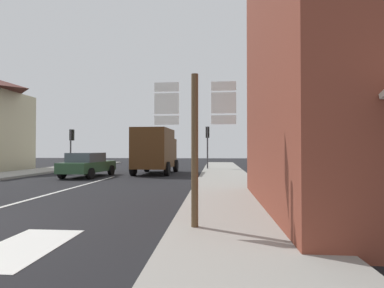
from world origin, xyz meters
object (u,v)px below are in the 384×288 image
at_px(route_sign_post, 195,138).
at_px(traffic_light_far_right, 208,138).
at_px(delivery_truck, 155,150).
at_px(traffic_light_far_left, 72,140).
at_px(sedan_far, 88,164).

relative_size(route_sign_post, traffic_light_far_right, 0.91).
relative_size(delivery_truck, route_sign_post, 1.58).
xyz_separation_m(traffic_light_far_left, traffic_light_far_right, (11.12, 0.54, 0.15)).
bearing_deg(route_sign_post, delivery_truck, 104.43).
height_order(delivery_truck, route_sign_post, route_sign_post).
distance_m(sedan_far, delivery_truck, 4.55).
bearing_deg(delivery_truck, traffic_light_far_right, 49.00).
xyz_separation_m(delivery_truck, route_sign_post, (3.68, -14.31, 0.26)).
height_order(delivery_truck, traffic_light_far_right, traffic_light_far_right).
height_order(sedan_far, traffic_light_far_left, traffic_light_far_left).
bearing_deg(route_sign_post, sedan_far, 122.00).
bearing_deg(sedan_far, route_sign_post, -58.00).
distance_m(sedan_far, route_sign_post, 13.90).
bearing_deg(delivery_truck, traffic_light_far_left, 155.77).
bearing_deg(delivery_truck, route_sign_post, -75.57).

